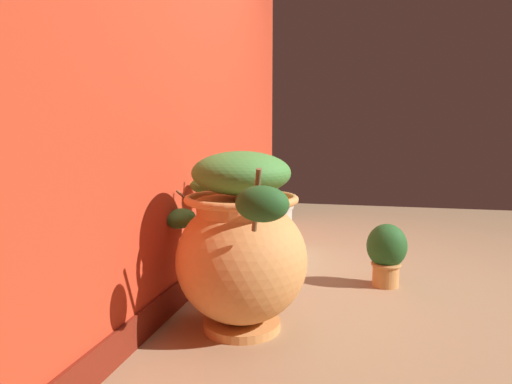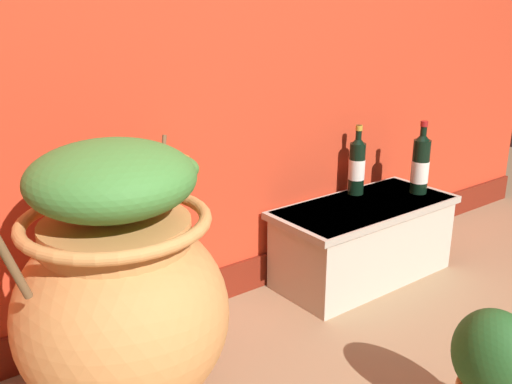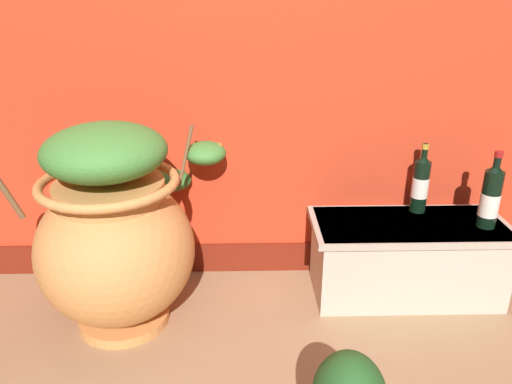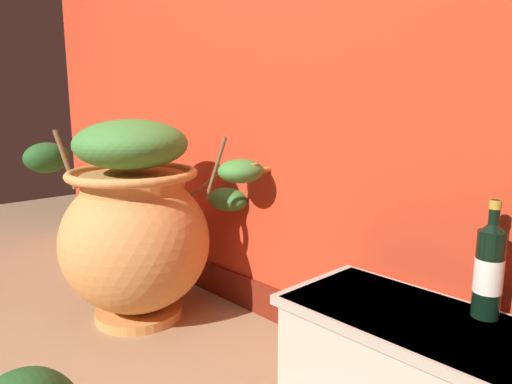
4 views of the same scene
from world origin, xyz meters
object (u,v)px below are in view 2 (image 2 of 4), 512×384
terracotta_urn (120,288)px  wine_bottle_left (357,165)px  wine_bottle_middle (420,163)px  potted_shrub (492,367)px

terracotta_urn → wine_bottle_left: bearing=13.5°
wine_bottle_middle → potted_shrub: (-0.76, -0.86, -0.28)m
terracotta_urn → potted_shrub: terracotta_urn is taller
terracotta_urn → potted_shrub: size_ratio=2.36×
terracotta_urn → potted_shrub: bearing=-41.7°
terracotta_urn → wine_bottle_middle: bearing=5.5°
terracotta_urn → potted_shrub: (0.80, -0.72, -0.21)m
wine_bottle_middle → potted_shrub: 1.18m
potted_shrub → terracotta_urn: bearing=138.3°
wine_bottle_left → wine_bottle_middle: 0.30m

